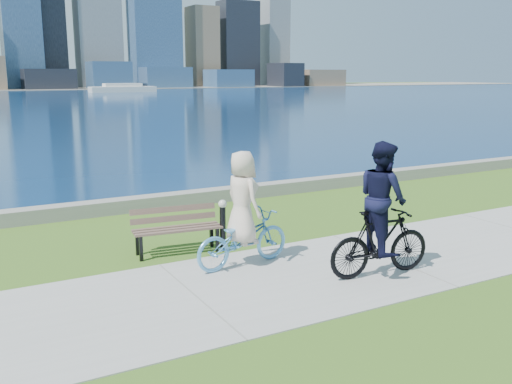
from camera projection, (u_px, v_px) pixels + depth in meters
ground at (387, 259)px, 11.02m from camera, size 320.00×320.00×0.00m
concrete_path at (387, 258)px, 11.02m from camera, size 80.00×3.50×0.02m
seawall at (240, 192)px, 16.30m from camera, size 90.00×0.50×0.35m
bay_water at (4, 101)px, 72.75m from camera, size 320.00×131.00×0.01m
ferry_far at (123, 88)px, 104.90m from camera, size 11.93×3.41×1.62m
park_bench at (176, 225)px, 11.33m from camera, size 1.80×0.81×0.90m
bollard_lamp at (223, 222)px, 11.41m from camera, size 0.17×0.17×1.06m
cyclist_woman at (243, 224)px, 10.44m from camera, size 0.92×2.03×2.14m
cyclist_man at (381, 220)px, 9.88m from camera, size 0.83×2.03×2.38m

